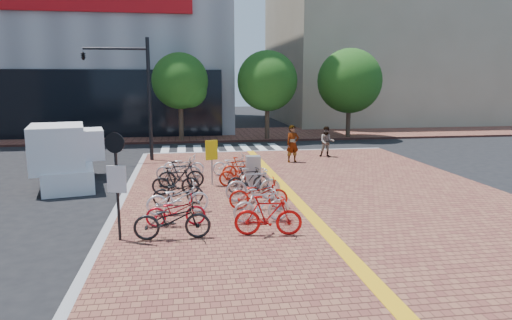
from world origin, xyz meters
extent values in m
plane|color=black|center=(0.00, 0.00, 0.00)|extent=(120.00, 120.00, 0.00)
cube|color=brown|center=(3.00, -5.00, 0.07)|extent=(14.00, 34.00, 0.15)
cube|color=gold|center=(2.00, -5.00, 0.16)|extent=(0.40, 34.00, 0.01)
cube|color=gray|center=(-4.00, -5.00, 0.08)|extent=(0.25, 34.00, 0.15)
cube|color=gray|center=(3.00, 12.00, 0.08)|extent=(14.00, 0.25, 0.15)
cube|color=brown|center=(0.00, 21.00, 0.07)|extent=(70.00, 8.00, 0.15)
cube|color=gray|center=(18.00, 32.00, 9.00)|extent=(20.00, 18.00, 18.00)
cube|color=silver|center=(-3.00, 14.00, 0.01)|extent=(0.50, 4.00, 0.01)
cube|color=silver|center=(-2.00, 14.00, 0.01)|extent=(0.50, 4.00, 0.01)
cube|color=silver|center=(-1.00, 14.00, 0.01)|extent=(0.50, 4.00, 0.01)
cube|color=silver|center=(0.00, 14.00, 0.01)|extent=(0.50, 4.00, 0.01)
cube|color=silver|center=(1.00, 14.00, 0.01)|extent=(0.50, 4.00, 0.01)
cube|color=silver|center=(2.00, 14.00, 0.01)|extent=(0.50, 4.00, 0.01)
cube|color=silver|center=(3.00, 14.00, 0.01)|extent=(0.50, 4.00, 0.01)
cube|color=silver|center=(4.00, 14.00, 0.01)|extent=(0.50, 4.00, 0.01)
cylinder|color=#38281E|center=(-2.00, 17.50, 1.45)|extent=(0.32, 0.32, 2.60)
sphere|color=#194714|center=(-2.00, 17.50, 4.20)|extent=(3.80, 3.80, 3.80)
sphere|color=#194714|center=(-1.40, 17.20, 3.60)|extent=(2.40, 2.40, 2.40)
cylinder|color=#38281E|center=(4.00, 17.50, 1.45)|extent=(0.32, 0.32, 2.60)
sphere|color=#194714|center=(4.00, 17.50, 4.20)|extent=(4.20, 4.20, 4.20)
sphere|color=#194714|center=(4.60, 17.20, 3.60)|extent=(2.40, 2.40, 2.40)
cylinder|color=#38281E|center=(10.00, 17.50, 1.45)|extent=(0.32, 0.32, 2.60)
sphere|color=#194714|center=(10.00, 17.50, 4.20)|extent=(4.60, 4.60, 4.60)
sphere|color=#194714|center=(10.60, 17.20, 3.60)|extent=(2.40, 2.40, 2.40)
imported|color=black|center=(-2.14, -2.56, 0.67)|extent=(2.01, 0.73, 1.05)
imported|color=#B60D1B|center=(-2.07, -1.47, 0.59)|extent=(1.71, 0.64, 0.89)
imported|color=silver|center=(-2.03, -0.28, 0.66)|extent=(2.02, 0.98, 1.02)
imported|color=black|center=(-2.03, 0.82, 0.59)|extent=(1.74, 0.78, 0.89)
imported|color=black|center=(-2.13, 2.09, 0.67)|extent=(1.77, 0.71, 1.04)
imported|color=black|center=(-1.95, 3.21, 0.68)|extent=(1.76, 0.53, 1.05)
imported|color=#AAAAAF|center=(-2.07, 4.51, 0.63)|extent=(1.89, 0.83, 0.96)
imported|color=white|center=(-1.85, 5.48, 0.62)|extent=(1.86, 0.91, 0.94)
imported|color=#B70E0D|center=(0.38, -2.67, 0.70)|extent=(1.87, 0.77, 1.09)
imported|color=silver|center=(0.40, -1.51, 0.66)|extent=(1.74, 0.68, 1.02)
imported|color=#B9160D|center=(0.53, -0.11, 0.65)|extent=(1.93, 0.74, 1.00)
imported|color=#B8B8BD|center=(0.51, 0.85, 0.74)|extent=(2.00, 0.79, 1.17)
imported|color=black|center=(0.51, 2.06, 0.64)|extent=(1.67, 0.71, 0.97)
imported|color=#AF1E0C|center=(0.32, 3.13, 0.64)|extent=(1.67, 0.58, 0.98)
imported|color=red|center=(0.52, 4.38, 0.63)|extent=(1.60, 0.49, 0.96)
imported|color=silver|center=(0.27, 5.40, 0.61)|extent=(1.82, 0.80, 0.93)
imported|color=gray|center=(3.60, 8.04, 1.09)|extent=(0.77, 0.60, 1.88)
imported|color=#454758|center=(5.82, 9.37, 0.97)|extent=(0.92, 0.79, 1.64)
cube|color=#A9AAAE|center=(0.82, 3.00, 0.76)|extent=(0.56, 0.41, 1.22)
cylinder|color=#B7B7BC|center=(-0.74, 3.54, 1.02)|extent=(0.08, 0.08, 1.75)
cube|color=yellow|center=(-0.74, 3.50, 1.56)|extent=(0.48, 0.17, 0.78)
cylinder|color=black|center=(-3.50, -2.43, 1.55)|extent=(0.09, 0.09, 2.80)
cylinder|color=black|center=(-3.50, -2.48, 2.71)|extent=(0.51, 0.20, 0.52)
cube|color=silver|center=(-3.50, -2.48, 1.78)|extent=(0.50, 0.20, 0.70)
cylinder|color=black|center=(-3.50, 9.81, 3.26)|extent=(0.19, 0.19, 6.21)
cylinder|color=black|center=(-5.05, 9.81, 5.79)|extent=(3.11, 0.12, 0.12)
imported|color=black|center=(-6.61, 9.81, 5.48)|extent=(0.27, 1.29, 0.52)
cube|color=white|center=(-6.52, 5.15, 0.44)|extent=(2.75, 4.69, 0.88)
cube|color=white|center=(-6.79, 6.39, 1.51)|extent=(2.21, 2.21, 1.27)
cube|color=white|center=(-6.35, 4.38, 1.66)|extent=(2.49, 3.09, 1.76)
cylinder|color=black|center=(-7.66, 6.50, 0.34)|extent=(0.36, 0.71, 0.68)
cylinder|color=black|center=(-7.00, 3.44, 0.34)|extent=(0.36, 0.71, 0.68)
cylinder|color=black|center=(-6.04, 6.85, 0.34)|extent=(0.36, 0.71, 0.68)
cylinder|color=black|center=(-5.37, 3.80, 0.34)|extent=(0.36, 0.71, 0.68)
camera|label=1|loc=(-1.75, -14.18, 4.26)|focal=32.00mm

